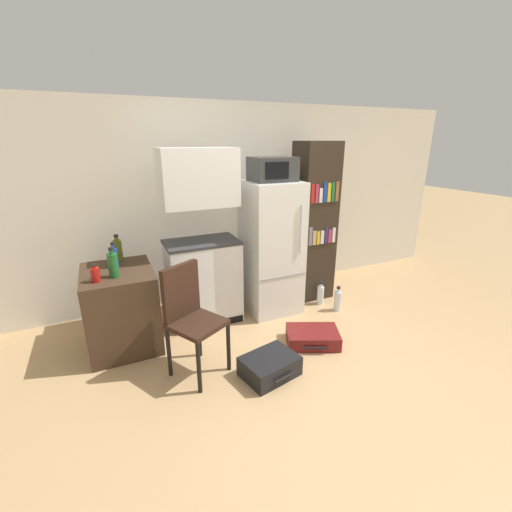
{
  "coord_description": "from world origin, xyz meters",
  "views": [
    {
      "loc": [
        -1.54,
        -2.09,
        1.97
      ],
      "look_at": [
        -0.18,
        0.85,
        0.87
      ],
      "focal_mm": 24.0,
      "sensor_mm": 36.0,
      "label": 1
    }
  ],
  "objects": [
    {
      "name": "refrigerator",
      "position": [
        0.22,
        1.3,
        0.77
      ],
      "size": [
        0.6,
        0.63,
        1.54
      ],
      "color": "silver",
      "rests_on": "ground_plane"
    },
    {
      "name": "bottle_blue_soda",
      "position": [
        -1.48,
        1.32,
        0.9
      ],
      "size": [
        0.07,
        0.07,
        0.25
      ],
      "color": "#1E47A3",
      "rests_on": "side_table"
    },
    {
      "name": "water_bottle_front",
      "position": [
        0.84,
        1.13,
        0.12
      ],
      "size": [
        0.08,
        0.08,
        0.29
      ],
      "color": "silver",
      "rests_on": "ground_plane"
    },
    {
      "name": "ground_plane",
      "position": [
        0.0,
        0.0,
        0.0
      ],
      "size": [
        24.0,
        24.0,
        0.0
      ],
      "primitive_type": "plane",
      "color": "tan"
    },
    {
      "name": "kitchen_hutch",
      "position": [
        -0.59,
        1.36,
        0.86
      ],
      "size": [
        0.79,
        0.48,
        1.9
      ],
      "color": "white",
      "rests_on": "ground_plane"
    },
    {
      "name": "bottle_olive_oil",
      "position": [
        -1.43,
        1.53,
        0.91
      ],
      "size": [
        0.09,
        0.09,
        0.27
      ],
      "color": "#566619",
      "rests_on": "side_table"
    },
    {
      "name": "microwave",
      "position": [
        0.22,
        1.3,
        1.67
      ],
      "size": [
        0.46,
        0.38,
        0.26
      ],
      "color": "#333333",
      "rests_on": "refrigerator"
    },
    {
      "name": "side_table",
      "position": [
        -1.48,
        1.22,
        0.4
      ],
      "size": [
        0.65,
        0.77,
        0.79
      ],
      "color": "#422D1E",
      "rests_on": "ground_plane"
    },
    {
      "name": "bottle_ketchup_red",
      "position": [
        -1.65,
        1.01,
        0.86
      ],
      "size": [
        0.08,
        0.08,
        0.16
      ],
      "color": "#AD1914",
      "rests_on": "side_table"
    },
    {
      "name": "bookshelf",
      "position": [
        0.87,
        1.41,
        0.98
      ],
      "size": [
        0.47,
        0.39,
        1.96
      ],
      "color": "#2D2319",
      "rests_on": "ground_plane"
    },
    {
      "name": "suitcase_small_flat",
      "position": [
        -0.37,
        0.16,
        0.09
      ],
      "size": [
        0.53,
        0.45,
        0.18
      ],
      "rotation": [
        0.0,
        0.0,
        0.22
      ],
      "color": "black",
      "rests_on": "ground_plane"
    },
    {
      "name": "suitcase_large_flat",
      "position": [
        0.25,
        0.42,
        0.07
      ],
      "size": [
        0.62,
        0.53,
        0.14
      ],
      "rotation": [
        0.0,
        0.0,
        -0.42
      ],
      "color": "maroon",
      "rests_on": "ground_plane"
    },
    {
      "name": "water_bottle_middle",
      "position": [
        0.92,
        0.89,
        0.13
      ],
      "size": [
        0.08,
        0.08,
        0.31
      ],
      "color": "silver",
      "rests_on": "ground_plane"
    },
    {
      "name": "bottle_green_tall",
      "position": [
        -1.5,
        1.06,
        0.91
      ],
      "size": [
        0.09,
        0.09,
        0.28
      ],
      "color": "#1E6028",
      "rests_on": "side_table"
    },
    {
      "name": "wall_back",
      "position": [
        0.2,
        2.0,
        1.2
      ],
      "size": [
        6.4,
        0.1,
        2.4
      ],
      "color": "silver",
      "rests_on": "ground_plane"
    },
    {
      "name": "chair",
      "position": [
        -0.96,
        0.53,
        0.58
      ],
      "size": [
        0.54,
        0.54,
        0.98
      ],
      "rotation": [
        0.0,
        0.0,
        0.51
      ],
      "color": "black",
      "rests_on": "ground_plane"
    }
  ]
}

